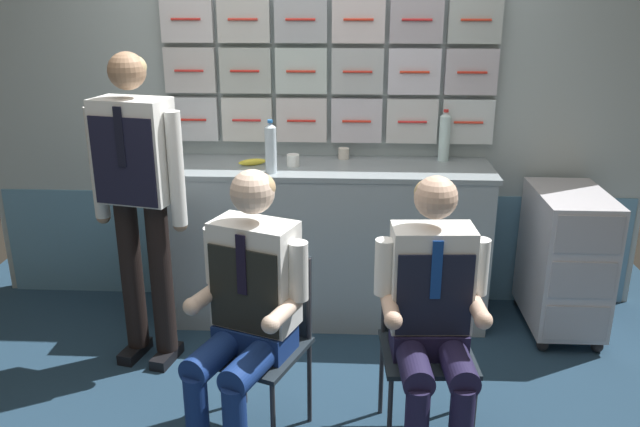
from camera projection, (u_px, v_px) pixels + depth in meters
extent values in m
cube|color=#1E364B|center=(296.00, 422.00, 3.17)|extent=(4.80, 4.80, 0.04)
cube|color=#A0B0B3|center=(312.00, 139.00, 4.11)|extent=(4.20, 0.06, 2.15)
cube|color=#598AAA|center=(313.00, 246.00, 4.31)|extent=(4.12, 0.01, 0.73)
cube|color=silver|center=(194.00, 119.00, 4.05)|extent=(0.31, 0.06, 0.27)
cylinder|color=red|center=(192.00, 120.00, 4.01)|extent=(0.17, 0.01, 0.01)
cube|color=silver|center=(247.00, 119.00, 4.03)|extent=(0.31, 0.06, 0.27)
cylinder|color=red|center=(246.00, 120.00, 4.00)|extent=(0.17, 0.01, 0.01)
cube|color=silver|center=(302.00, 120.00, 4.02)|extent=(0.31, 0.06, 0.27)
cylinder|color=red|center=(301.00, 121.00, 3.98)|extent=(0.17, 0.01, 0.01)
cube|color=silver|center=(357.00, 120.00, 4.00)|extent=(0.31, 0.06, 0.27)
cylinder|color=red|center=(357.00, 121.00, 3.96)|extent=(0.17, 0.01, 0.01)
cube|color=silver|center=(412.00, 121.00, 3.98)|extent=(0.31, 0.06, 0.27)
cylinder|color=red|center=(412.00, 122.00, 3.95)|extent=(0.17, 0.01, 0.01)
cube|color=silver|center=(467.00, 121.00, 3.97)|extent=(0.31, 0.06, 0.27)
cylinder|color=red|center=(468.00, 123.00, 3.93)|extent=(0.17, 0.01, 0.01)
cube|color=silver|center=(190.00, 70.00, 3.95)|extent=(0.31, 0.06, 0.27)
cylinder|color=red|center=(189.00, 71.00, 3.91)|extent=(0.17, 0.01, 0.01)
cube|color=#B2BBB5|center=(246.00, 70.00, 3.93)|extent=(0.31, 0.06, 0.27)
cylinder|color=red|center=(245.00, 71.00, 3.90)|extent=(0.17, 0.01, 0.01)
cube|color=silver|center=(301.00, 71.00, 3.92)|extent=(0.31, 0.06, 0.27)
cylinder|color=red|center=(301.00, 71.00, 3.88)|extent=(0.17, 0.01, 0.01)
cube|color=#B5BCBE|center=(357.00, 71.00, 3.90)|extent=(0.31, 0.06, 0.27)
cylinder|color=red|center=(358.00, 72.00, 3.87)|extent=(0.17, 0.01, 0.01)
cube|color=silver|center=(414.00, 71.00, 3.89)|extent=(0.31, 0.06, 0.27)
cylinder|color=red|center=(415.00, 72.00, 3.85)|extent=(0.17, 0.01, 0.01)
cube|color=#B9B5BE|center=(471.00, 72.00, 3.87)|extent=(0.31, 0.06, 0.27)
cylinder|color=red|center=(472.00, 73.00, 3.83)|extent=(0.17, 0.01, 0.01)
cube|color=silver|center=(187.00, 19.00, 3.85)|extent=(0.31, 0.06, 0.27)
cylinder|color=red|center=(185.00, 19.00, 3.82)|extent=(0.17, 0.01, 0.01)
cube|color=silver|center=(244.00, 19.00, 3.84)|extent=(0.31, 0.06, 0.27)
cylinder|color=red|center=(243.00, 19.00, 3.80)|extent=(0.17, 0.01, 0.01)
cube|color=#AFB5BB|center=(301.00, 19.00, 3.82)|extent=(0.31, 0.06, 0.27)
cylinder|color=red|center=(300.00, 19.00, 3.78)|extent=(0.17, 0.01, 0.01)
cube|color=silver|center=(358.00, 19.00, 3.80)|extent=(0.31, 0.06, 0.27)
cylinder|color=red|center=(358.00, 20.00, 3.77)|extent=(0.17, 0.01, 0.01)
cube|color=#AEA8B1|center=(417.00, 19.00, 3.79)|extent=(0.31, 0.06, 0.27)
cylinder|color=red|center=(417.00, 20.00, 3.75)|extent=(0.17, 0.01, 0.01)
cube|color=#ABB4B2|center=(475.00, 20.00, 3.77)|extent=(0.31, 0.06, 0.27)
cylinder|color=red|center=(476.00, 20.00, 3.74)|extent=(0.17, 0.01, 0.01)
cube|color=#929FA5|center=(326.00, 245.00, 4.03)|extent=(1.93, 0.52, 0.95)
cube|color=gray|center=(326.00, 168.00, 3.87)|extent=(1.97, 0.53, 0.03)
sphere|color=black|center=(542.00, 345.00, 3.75)|extent=(0.07, 0.07, 0.07)
sphere|color=black|center=(597.00, 346.00, 3.74)|extent=(0.07, 0.07, 0.07)
sphere|color=black|center=(520.00, 301.00, 4.27)|extent=(0.07, 0.07, 0.07)
sphere|color=black|center=(567.00, 302.00, 4.26)|extent=(0.07, 0.07, 0.07)
cube|color=silver|center=(564.00, 257.00, 3.86)|extent=(0.40, 0.64, 0.80)
cube|color=#ABA9AF|center=(576.00, 324.00, 3.64)|extent=(0.35, 0.01, 0.21)
cube|color=#ABA9AF|center=(583.00, 280.00, 3.56)|extent=(0.35, 0.01, 0.21)
cube|color=#ABA9AF|center=(589.00, 235.00, 3.47)|extent=(0.35, 0.01, 0.21)
cylinder|color=#28282D|center=(591.00, 213.00, 3.45)|extent=(0.32, 0.02, 0.02)
cylinder|color=#2D2D33|center=(202.00, 405.00, 2.91)|extent=(0.02, 0.02, 0.43)
cylinder|color=#2D2D33|center=(273.00, 427.00, 2.77)|extent=(0.02, 0.02, 0.43)
cylinder|color=#2D2D33|center=(244.00, 365.00, 3.22)|extent=(0.02, 0.02, 0.43)
cylinder|color=#2D2D33|center=(309.00, 382.00, 3.08)|extent=(0.02, 0.02, 0.43)
cube|color=#1C252C|center=(256.00, 351.00, 2.92)|extent=(0.52, 0.52, 0.02)
cube|color=#1C252C|center=(275.00, 291.00, 3.02)|extent=(0.35, 0.16, 0.40)
cylinder|color=#2D2D33|center=(240.00, 285.00, 3.08)|extent=(0.02, 0.02, 0.40)
cylinder|color=#2D2D33|center=(309.00, 299.00, 2.94)|extent=(0.02, 0.02, 0.40)
cylinder|color=navy|center=(197.00, 420.00, 2.72)|extent=(0.10, 0.10, 0.42)
cylinder|color=navy|center=(217.00, 352.00, 2.79)|extent=(0.26, 0.40, 0.13)
cylinder|color=navy|center=(254.00, 362.00, 2.72)|extent=(0.26, 0.40, 0.13)
cube|color=navy|center=(255.00, 337.00, 2.90)|extent=(0.39, 0.31, 0.12)
cube|color=white|center=(255.00, 274.00, 2.82)|extent=(0.40, 0.32, 0.48)
cube|color=black|center=(243.00, 291.00, 2.74)|extent=(0.31, 0.13, 0.38)
cube|color=black|center=(241.00, 265.00, 2.69)|extent=(0.04, 0.02, 0.27)
cylinder|color=white|center=(214.00, 255.00, 2.88)|extent=(0.08, 0.08, 0.26)
cylinder|color=beige|center=(206.00, 296.00, 2.83)|extent=(0.15, 0.25, 0.07)
sphere|color=beige|center=(192.00, 306.00, 2.74)|extent=(0.08, 0.08, 0.08)
cylinder|color=white|center=(298.00, 271.00, 2.72)|extent=(0.08, 0.08, 0.26)
cylinder|color=beige|center=(283.00, 313.00, 2.68)|extent=(0.15, 0.25, 0.07)
sphere|color=beige|center=(270.00, 325.00, 2.59)|extent=(0.08, 0.08, 0.08)
sphere|color=beige|center=(252.00, 192.00, 2.70)|extent=(0.19, 0.19, 0.19)
ellipsoid|color=tan|center=(254.00, 187.00, 2.70)|extent=(0.23, 0.23, 0.13)
cylinder|color=#2D2D33|center=(390.00, 422.00, 2.80)|extent=(0.02, 0.02, 0.43)
cylinder|color=#2D2D33|center=(473.00, 421.00, 2.81)|extent=(0.02, 0.02, 0.43)
cylinder|color=#2D2D33|center=(381.00, 375.00, 3.14)|extent=(0.02, 0.02, 0.43)
cylinder|color=#2D2D33|center=(456.00, 374.00, 3.15)|extent=(0.02, 0.02, 0.43)
cube|color=#1C252C|center=(427.00, 353.00, 2.90)|extent=(0.42, 0.42, 0.02)
cube|color=#1C252C|center=(423.00, 292.00, 3.01)|extent=(0.37, 0.05, 0.40)
cylinder|color=#2D2D33|center=(384.00, 293.00, 3.00)|extent=(0.02, 0.02, 0.40)
cylinder|color=#2D2D33|center=(462.00, 293.00, 3.00)|extent=(0.02, 0.02, 0.40)
cylinder|color=#1E1938|center=(413.00, 362.00, 2.72)|extent=(0.15, 0.37, 0.13)
cylinder|color=#1E1938|center=(456.00, 361.00, 2.72)|extent=(0.15, 0.37, 0.13)
cube|color=#1E1938|center=(428.00, 339.00, 2.88)|extent=(0.34, 0.22, 0.12)
cube|color=white|center=(431.00, 278.00, 2.80)|extent=(0.36, 0.21, 0.46)
cube|color=black|center=(435.00, 296.00, 2.72)|extent=(0.32, 0.03, 0.37)
cube|color=navy|center=(437.00, 270.00, 2.67)|extent=(0.04, 0.01, 0.26)
cylinder|color=white|center=(384.00, 267.00, 2.78)|extent=(0.08, 0.08, 0.25)
cylinder|color=#D8AE93|center=(390.00, 309.00, 2.73)|extent=(0.08, 0.23, 0.07)
sphere|color=#D8AE93|center=(393.00, 321.00, 2.63)|extent=(0.08, 0.08, 0.08)
cylinder|color=white|center=(479.00, 267.00, 2.78)|extent=(0.08, 0.08, 0.25)
cylinder|color=#D8AE93|center=(477.00, 308.00, 2.73)|extent=(0.08, 0.23, 0.07)
sphere|color=#D8AE93|center=(483.00, 320.00, 2.64)|extent=(0.08, 0.08, 0.08)
sphere|color=#D8AE93|center=(436.00, 198.00, 2.68)|extent=(0.18, 0.18, 0.18)
ellipsoid|color=tan|center=(436.00, 193.00, 2.69)|extent=(0.19, 0.17, 0.13)
cube|color=black|center=(135.00, 351.00, 3.70)|extent=(0.14, 0.25, 0.06)
cube|color=black|center=(167.00, 356.00, 3.65)|extent=(0.14, 0.25, 0.06)
cylinder|color=black|center=(132.00, 274.00, 3.57)|extent=(0.12, 0.12, 0.87)
cylinder|color=black|center=(161.00, 278.00, 3.53)|extent=(0.12, 0.12, 0.87)
cube|color=white|center=(134.00, 151.00, 3.32)|extent=(0.41, 0.30, 0.53)
cube|color=black|center=(123.00, 162.00, 3.23)|extent=(0.34, 0.09, 0.45)
cube|color=black|center=(120.00, 137.00, 3.18)|extent=(0.04, 0.02, 0.30)
cylinder|color=white|center=(97.00, 163.00, 3.40)|extent=(0.08, 0.08, 0.59)
sphere|color=#A0795A|center=(103.00, 217.00, 3.50)|extent=(0.08, 0.08, 0.08)
cylinder|color=white|center=(176.00, 170.00, 3.29)|extent=(0.08, 0.08, 0.59)
sphere|color=#A0795A|center=(180.00, 225.00, 3.39)|extent=(0.08, 0.08, 0.08)
sphere|color=#A0795A|center=(127.00, 71.00, 3.19)|extent=(0.19, 0.19, 0.19)
ellipsoid|color=tan|center=(128.00, 67.00, 3.19)|extent=(0.22, 0.21, 0.13)
cylinder|color=silver|center=(271.00, 150.00, 3.68)|extent=(0.07, 0.07, 0.26)
cone|color=silver|center=(270.00, 125.00, 3.64)|extent=(0.07, 0.07, 0.02)
cylinder|color=blue|center=(270.00, 121.00, 3.63)|extent=(0.03, 0.03, 0.02)
cylinder|color=silver|center=(444.00, 139.00, 3.94)|extent=(0.07, 0.07, 0.27)
cone|color=silver|center=(446.00, 114.00, 3.89)|extent=(0.07, 0.07, 0.02)
cylinder|color=red|center=(446.00, 111.00, 3.89)|extent=(0.03, 0.03, 0.02)
cylinder|color=white|center=(293.00, 160.00, 3.86)|extent=(0.08, 0.08, 0.07)
cylinder|color=#382114|center=(293.00, 155.00, 3.85)|extent=(0.06, 0.06, 0.01)
cylinder|color=silver|center=(344.00, 153.00, 4.02)|extent=(0.07, 0.07, 0.07)
cylinder|color=#382114|center=(344.00, 149.00, 4.01)|extent=(0.06, 0.06, 0.01)
ellipsoid|color=yellow|center=(253.00, 162.00, 3.87)|extent=(0.17, 0.10, 0.04)
cylinder|color=#4C3819|center=(266.00, 160.00, 3.90)|extent=(0.01, 0.01, 0.02)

